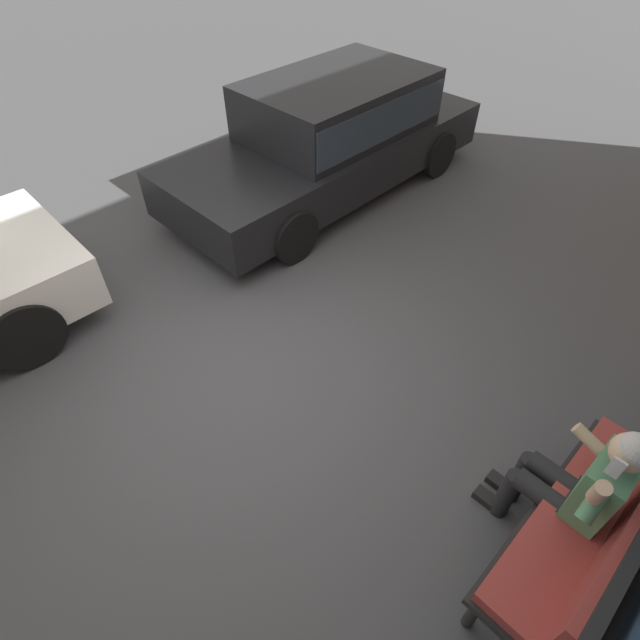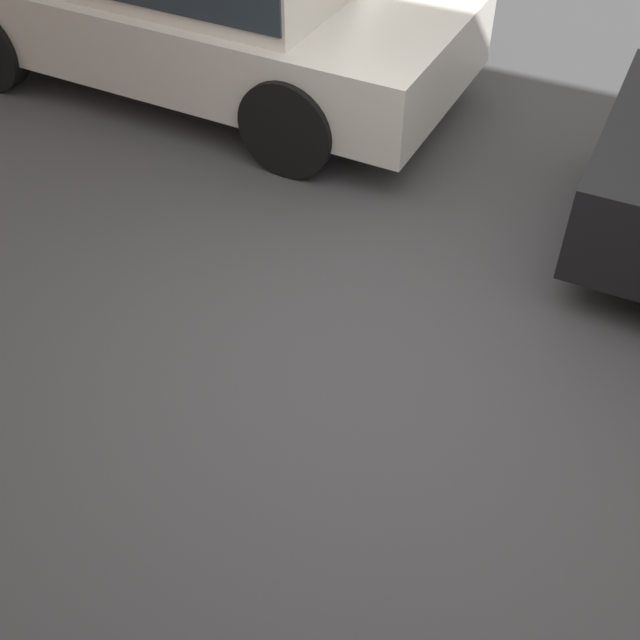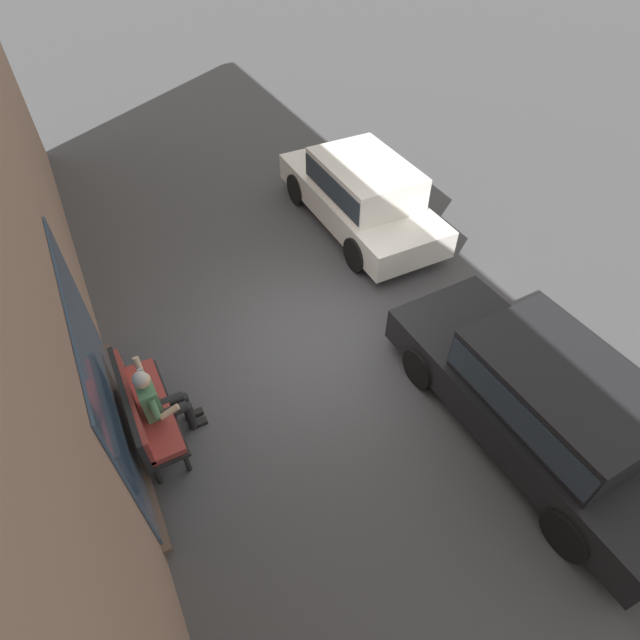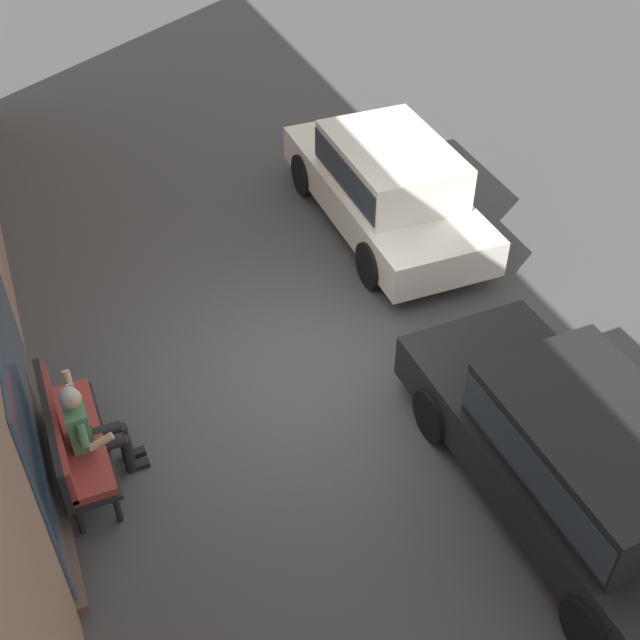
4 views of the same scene
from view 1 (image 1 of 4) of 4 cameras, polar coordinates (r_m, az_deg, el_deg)
name	(u,v)px [view 1 (image 1 of 4)]	position (r m, az deg, el deg)	size (l,w,h in m)	color
ground_plane	(245,374)	(4.74, -8.58, -6.15)	(60.00, 60.00, 0.00)	#424244
bench	(600,529)	(3.71, 29.35, -20.08)	(1.76, 0.55, 1.02)	black
person_on_phone	(579,484)	(3.65, 27.47, -16.34)	(0.73, 0.74, 1.36)	black
parked_car_near	(332,133)	(6.97, 1.38, 20.63)	(4.58, 1.90, 1.46)	black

